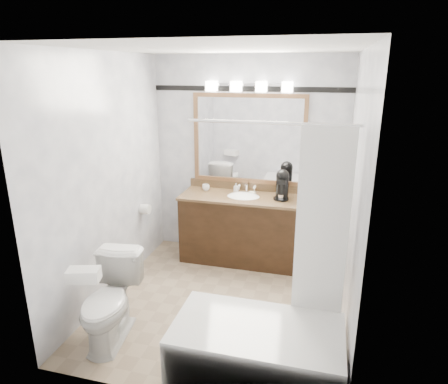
{
  "coord_description": "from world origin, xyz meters",
  "views": [
    {
      "loc": [
        0.94,
        -3.5,
        2.34
      ],
      "look_at": [
        -0.07,
        0.35,
        1.1
      ],
      "focal_mm": 32.0,
      "sensor_mm": 36.0,
      "label": 1
    }
  ],
  "objects": [
    {
      "name": "room",
      "position": [
        0.0,
        0.0,
        1.25
      ],
      "size": [
        2.42,
        2.62,
        2.52
      ],
      "color": "gray",
      "rests_on": "ground"
    },
    {
      "name": "vanity",
      "position": [
        0.0,
        1.02,
        0.44
      ],
      "size": [
        1.53,
        0.58,
        0.97
      ],
      "color": "black",
      "rests_on": "ground"
    },
    {
      "name": "mirror",
      "position": [
        0.0,
        1.28,
        1.5
      ],
      "size": [
        1.4,
        0.04,
        1.1
      ],
      "color": "#8B623F",
      "rests_on": "room"
    },
    {
      "name": "vanity_light_bar",
      "position": [
        0.0,
        1.23,
        2.13
      ],
      "size": [
        1.02,
        0.14,
        0.12
      ],
      "color": "silver",
      "rests_on": "room"
    },
    {
      "name": "accent_stripe",
      "position": [
        0.0,
        1.29,
        2.1
      ],
      "size": [
        2.4,
        0.01,
        0.06
      ],
      "primitive_type": "cube",
      "color": "black",
      "rests_on": "room"
    },
    {
      "name": "bathtub",
      "position": [
        0.55,
        -0.9,
        0.28
      ],
      "size": [
        1.3,
        0.75,
        1.96
      ],
      "color": "white",
      "rests_on": "ground"
    },
    {
      "name": "tp_roll",
      "position": [
        -1.14,
        0.66,
        0.7
      ],
      "size": [
        0.11,
        0.12,
        0.12
      ],
      "primitive_type": "cylinder",
      "rotation": [
        0.0,
        1.57,
        0.0
      ],
      "color": "white",
      "rests_on": "room"
    },
    {
      "name": "toilet",
      "position": [
        -0.8,
        -0.8,
        0.38
      ],
      "size": [
        0.52,
        0.8,
        0.76
      ],
      "primitive_type": "imported",
      "rotation": [
        0.0,
        0.0,
        0.14
      ],
      "color": "white",
      "rests_on": "ground"
    },
    {
      "name": "tissue_box",
      "position": [
        -0.8,
        -1.12,
        0.81
      ],
      "size": [
        0.27,
        0.2,
        0.1
      ],
      "primitive_type": "cube",
      "rotation": [
        0.0,
        0.0,
        0.28
      ],
      "color": "white",
      "rests_on": "toilet"
    },
    {
      "name": "coffee_maker",
      "position": [
        0.46,
        1.05,
        1.03
      ],
      "size": [
        0.18,
        0.23,
        0.35
      ],
      "rotation": [
        0.0,
        0.0,
        -0.03
      ],
      "color": "black",
      "rests_on": "vanity"
    },
    {
      "name": "cup_left",
      "position": [
        -0.51,
        1.12,
        0.89
      ],
      "size": [
        0.12,
        0.12,
        0.07
      ],
      "primitive_type": "imported",
      "rotation": [
        0.0,
        0.0,
        -0.4
      ],
      "color": "white",
      "rests_on": "vanity"
    },
    {
      "name": "cup_right",
      "position": [
        -0.52,
        1.14,
        0.89
      ],
      "size": [
        0.08,
        0.08,
        0.07
      ],
      "primitive_type": "imported",
      "rotation": [
        0.0,
        0.0,
        -0.02
      ],
      "color": "white",
      "rests_on": "vanity"
    },
    {
      "name": "soap_bottle_a",
      "position": [
        -0.13,
        1.19,
        0.9
      ],
      "size": [
        0.05,
        0.06,
        0.1
      ],
      "primitive_type": "imported",
      "rotation": [
        0.0,
        0.0,
        -0.19
      ],
      "color": "white",
      "rests_on": "vanity"
    },
    {
      "name": "soap_bar",
      "position": [
        0.09,
        1.13,
        0.86
      ],
      "size": [
        0.09,
        0.07,
        0.02
      ],
      "primitive_type": "cube",
      "rotation": [
        0.0,
        0.0,
        -0.35
      ],
      "color": "beige",
      "rests_on": "vanity"
    }
  ]
}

